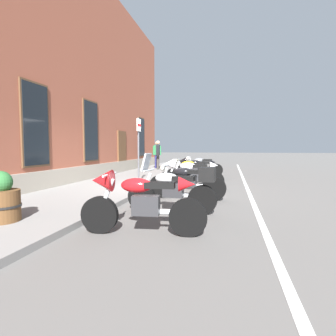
{
  "coord_description": "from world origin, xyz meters",
  "views": [
    {
      "loc": [
        -9.08,
        -2.6,
        1.42
      ],
      "look_at": [
        1.14,
        -0.34,
        0.66
      ],
      "focal_mm": 30.09,
      "sensor_mm": 36.0,
      "label": 1
    }
  ],
  "objects": [
    {
      "name": "sidewalk",
      "position": [
        0.0,
        1.55,
        0.06
      ],
      "size": [
        29.83,
        3.1,
        0.12
      ],
      "primitive_type": "cube",
      "color": "slate",
      "rests_on": "ground_plane"
    },
    {
      "name": "motorcycle_grey_naked",
      "position": [
        4.7,
        -1.2,
        0.49
      ],
      "size": [
        0.69,
        2.11,
        0.98
      ],
      "color": "black",
      "rests_on": "ground_plane"
    },
    {
      "name": "motorcycle_black_sport",
      "position": [
        3.1,
        -1.13,
        0.55
      ],
      "size": [
        0.65,
        2.02,
        1.0
      ],
      "color": "black",
      "rests_on": "ground_plane"
    },
    {
      "name": "pedestrian_dark_jacket",
      "position": [
        7.11,
        1.59,
        1.08
      ],
      "size": [
        0.65,
        0.26,
        1.7
      ],
      "color": "#38332D",
      "rests_on": "sidewalk"
    },
    {
      "name": "barrel_planter",
      "position": [
        -4.95,
        1.32,
        0.49
      ],
      "size": [
        0.65,
        0.65,
        0.89
      ],
      "color": "brown",
      "rests_on": "sidewalk"
    },
    {
      "name": "pedestrian_striped_shirt",
      "position": [
        8.04,
        1.9,
        1.07
      ],
      "size": [
        0.3,
        0.57,
        1.69
      ],
      "color": "#1E1E4C",
      "rests_on": "sidewalk"
    },
    {
      "name": "parking_sign",
      "position": [
        0.59,
        0.62,
        1.65
      ],
      "size": [
        0.36,
        0.07,
        2.35
      ],
      "color": "#4C4C51",
      "rests_on": "sidewalk"
    },
    {
      "name": "motorcycle_red_sport",
      "position": [
        -4.77,
        -1.15,
        0.58
      ],
      "size": [
        0.62,
        2.08,
        1.06
      ],
      "color": "black",
      "rests_on": "ground_plane"
    },
    {
      "name": "motorcycle_white_sport",
      "position": [
        0.05,
        -1.27,
        0.57
      ],
      "size": [
        0.68,
        2.16,
        1.06
      ],
      "color": "black",
      "rests_on": "ground_plane"
    },
    {
      "name": "lane_stripe",
      "position": [
        0.0,
        -3.2,
        0.0
      ],
      "size": [
        29.83,
        0.12,
        0.01
      ],
      "primitive_type": "cube",
      "color": "silver",
      "rests_on": "ground_plane"
    },
    {
      "name": "motorcycle_silver_touring",
      "position": [
        -3.1,
        -1.46,
        0.54
      ],
      "size": [
        0.62,
        2.02,
        1.3
      ],
      "color": "black",
      "rests_on": "ground_plane"
    },
    {
      "name": "motorcycle_yellow_naked",
      "position": [
        1.52,
        -1.13,
        0.49
      ],
      "size": [
        0.62,
        1.99,
        0.98
      ],
      "color": "black",
      "rests_on": "ground_plane"
    },
    {
      "name": "motorcycle_black_naked",
      "position": [
        -1.46,
        -1.42,
        0.47
      ],
      "size": [
        0.62,
        2.17,
        0.94
      ],
      "color": "black",
      "rests_on": "ground_plane"
    },
    {
      "name": "ground_plane",
      "position": [
        0.0,
        0.0,
        0.0
      ],
      "size": [
        140.0,
        140.0,
        0.0
      ],
      "primitive_type": "plane",
      "color": "#565451"
    }
  ]
}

